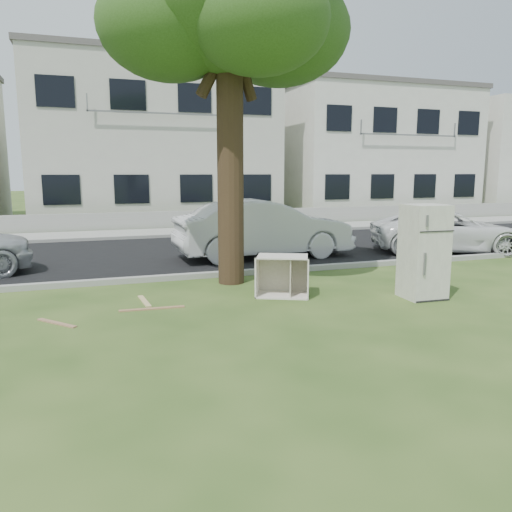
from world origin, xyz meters
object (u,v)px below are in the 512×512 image
object	(u,v)px
cabinet	(282,276)
car_right	(448,231)
fridge	(424,252)
car_center	(264,229)

from	to	relation	value
cabinet	car_right	xyz separation A→B (m)	(6.51, 3.32, 0.22)
fridge	cabinet	bearing A→B (deg)	160.63
car_center	car_right	bearing A→B (deg)	-99.96
cabinet	car_right	bearing A→B (deg)	51.74
fridge	car_center	bearing A→B (deg)	106.70
fridge	car_right	xyz separation A→B (m)	(4.11, 4.28, -0.26)
car_center	car_right	distance (m)	5.47
car_center	car_right	size ratio (longest dim) A/B	1.10
fridge	cabinet	size ratio (longest dim) A/B	1.75
cabinet	car_center	xyz separation A→B (m)	(1.11, 4.15, 0.40)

